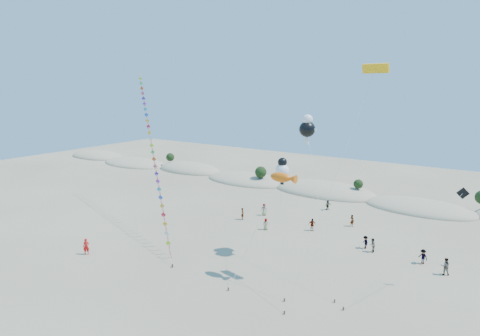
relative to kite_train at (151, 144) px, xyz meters
name	(u,v)px	position (x,y,z in m)	size (l,w,h in m)	color
ground	(120,306)	(13.82, -17.58, -10.85)	(160.00, 160.00, 0.00)	#807358
dune_ridge	(329,192)	(14.88, 27.56, -10.74)	(145.30, 11.49, 5.57)	tan
kite_train	(151,144)	(0.00, 0.00, 0.00)	(23.70, 18.13, 21.15)	#3F2D1E
fish_kite	(283,178)	(22.88, -5.34, -0.75)	(3.72, 4.25, 10.59)	#3F2D1E
cartoon_kite_low	(282,169)	(20.36, -0.81, -0.96)	(1.48, 10.25, 11.10)	#3F2D1E
cartoon_kite_high	(307,127)	(22.14, 1.29, 3.36)	(7.84, 8.99, 15.60)	#3F2D1E
parafoil_kite	(374,72)	(29.53, -1.47, 8.85)	(4.73, 10.09, 20.47)	#3F2D1E
dark_kite	(435,220)	(35.36, -0.31, -3.95)	(7.70, 9.78, 9.67)	#3F2D1E
flyer_foreground	(86,247)	(2.16, -12.53, -9.93)	(0.67, 0.44, 1.84)	red
beachgoers	(341,231)	(23.95, 8.45, -10.04)	(26.93, 14.86, 1.77)	slate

